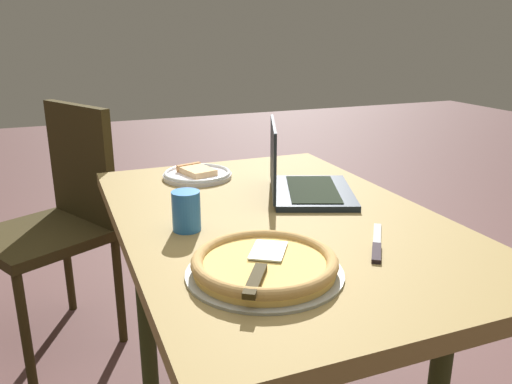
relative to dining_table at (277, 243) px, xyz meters
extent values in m
cube|color=olive|center=(0.00, 0.00, 0.06)|extent=(1.25, 0.83, 0.04)
cylinder|color=#2B3315|center=(-0.32, -0.32, -0.30)|extent=(0.06, 0.06, 0.68)
cylinder|color=#2B3315|center=(-0.32, 0.32, -0.30)|extent=(0.06, 0.06, 0.68)
cylinder|color=#2B3315|center=(0.32, 0.32, -0.30)|extent=(0.06, 0.06, 0.68)
cube|color=black|center=(-0.12, 0.17, 0.09)|extent=(0.38, 0.33, 0.02)
cube|color=black|center=(-0.12, 0.17, 0.10)|extent=(0.31, 0.24, 0.00)
cube|color=black|center=(-0.17, 0.06, 0.20)|extent=(0.30, 0.12, 0.20)
cube|color=navy|center=(-0.17, 0.06, 0.20)|extent=(0.27, 0.11, 0.18)
cylinder|color=silver|center=(-0.44, -0.10, 0.09)|extent=(0.23, 0.23, 0.01)
torus|color=silver|center=(-0.44, -0.10, 0.10)|extent=(0.23, 0.23, 0.01)
cube|color=#F0BD81|center=(-0.44, -0.10, 0.10)|extent=(0.14, 0.11, 0.02)
cube|color=tan|center=(-0.50, -0.12, 0.10)|extent=(0.04, 0.09, 0.03)
cylinder|color=#9FA39A|center=(0.31, -0.17, 0.08)|extent=(0.33, 0.33, 0.01)
cylinder|color=#EABB5C|center=(0.31, -0.17, 0.10)|extent=(0.29, 0.29, 0.02)
torus|color=tan|center=(0.31, -0.17, 0.11)|extent=(0.30, 0.30, 0.03)
cube|color=#ACBBB7|center=(0.27, -0.14, 0.11)|extent=(0.12, 0.11, 0.00)
cube|color=black|center=(0.39, -0.22, 0.12)|extent=(0.12, 0.09, 0.01)
cube|color=silver|center=(0.24, 0.16, 0.08)|extent=(0.16, 0.12, 0.00)
cube|color=black|center=(0.32, 0.10, 0.09)|extent=(0.09, 0.07, 0.01)
cylinder|color=blue|center=(0.01, -0.25, 0.13)|extent=(0.07, 0.07, 0.10)
cylinder|color=#4A260F|center=(0.01, -0.25, 0.16)|extent=(0.06, 0.06, 0.01)
cube|color=#302711|center=(-0.77, -0.62, -0.18)|extent=(0.57, 0.57, 0.04)
cube|color=#302711|center=(-0.86, -0.45, 0.07)|extent=(0.37, 0.22, 0.45)
cylinder|color=#302711|center=(-0.51, -0.70, -0.42)|extent=(0.03, 0.03, 0.45)
cylinder|color=#302711|center=(-1.03, -0.54, -0.42)|extent=(0.03, 0.03, 0.45)
cylinder|color=#302711|center=(-0.69, -0.37, -0.42)|extent=(0.03, 0.03, 0.45)
camera|label=1|loc=(1.20, -0.54, 0.57)|focal=36.32mm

